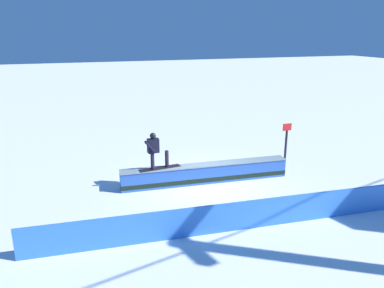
{
  "coord_description": "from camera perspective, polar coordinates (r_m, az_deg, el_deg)",
  "views": [
    {
      "loc": [
        4.9,
        12.52,
        5.64
      ],
      "look_at": [
        0.89,
        0.93,
        1.9
      ],
      "focal_mm": 35.0,
      "sensor_mm": 36.0,
      "label": 1
    }
  ],
  "objects": [
    {
      "name": "snowboarder",
      "position": [
        13.62,
        -5.64,
        -0.86
      ],
      "size": [
        1.59,
        0.49,
        1.39
      ],
      "color": "black",
      "rests_on": "grind_box"
    },
    {
      "name": "ground_plane",
      "position": [
        14.58,
        2.11,
        -5.83
      ],
      "size": [
        120.0,
        120.0,
        0.0
      ],
      "primitive_type": "plane",
      "color": "white"
    },
    {
      "name": "safety_fence",
      "position": [
        11.33,
        9.04,
        -10.55
      ],
      "size": [
        12.9,
        1.03,
        0.9
      ],
      "primitive_type": "cube",
      "rotation": [
        0.0,
        0.0,
        -0.08
      ],
      "color": "#3579DF",
      "rests_on": "ground_plane"
    },
    {
      "name": "trail_marker",
      "position": [
        16.48,
        14.13,
        0.09
      ],
      "size": [
        0.4,
        0.1,
        1.88
      ],
      "color": "#262628",
      "rests_on": "ground_plane"
    },
    {
      "name": "grind_box",
      "position": [
        14.45,
        2.12,
        -4.59
      ],
      "size": [
        6.54,
        1.02,
        0.75
      ],
      "color": "blue",
      "rests_on": "ground_plane"
    }
  ]
}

